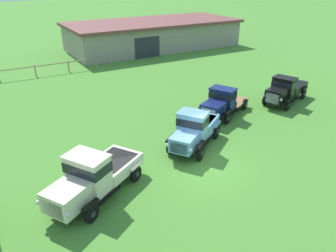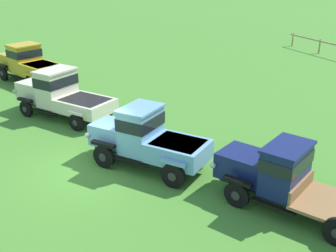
{
  "view_description": "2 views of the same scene",
  "coord_description": "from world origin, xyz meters",
  "px_view_note": "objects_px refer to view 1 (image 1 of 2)",
  "views": [
    {
      "loc": [
        -9.27,
        -11.98,
        9.38
      ],
      "look_at": [
        -0.36,
        3.29,
        1.0
      ],
      "focal_mm": 35.0,
      "sensor_mm": 36.0,
      "label": 1
    },
    {
      "loc": [
        13.5,
        -3.41,
        7.32
      ],
      "look_at": [
        -0.36,
        3.29,
        1.0
      ],
      "focal_mm": 45.0,
      "sensor_mm": 36.0,
      "label": 2
    }
  ],
  "objects_px": {
    "farm_shed": "(153,34)",
    "vintage_truck_midrow_center": "(194,129)",
    "vintage_truck_far_side": "(221,103)",
    "vintage_truck_back_of_row": "(285,89)",
    "vintage_truck_second_in_line": "(93,176)"
  },
  "relations": [
    {
      "from": "farm_shed",
      "to": "vintage_truck_midrow_center",
      "type": "bearing_deg",
      "value": -113.09
    },
    {
      "from": "vintage_truck_midrow_center",
      "to": "vintage_truck_far_side",
      "type": "distance_m",
      "value": 4.88
    },
    {
      "from": "farm_shed",
      "to": "vintage_truck_far_side",
      "type": "distance_m",
      "value": 23.97
    },
    {
      "from": "vintage_truck_midrow_center",
      "to": "vintage_truck_back_of_row",
      "type": "distance_m",
      "value": 10.48
    },
    {
      "from": "farm_shed",
      "to": "vintage_truck_far_side",
      "type": "relative_size",
      "value": 4.27
    },
    {
      "from": "farm_shed",
      "to": "vintage_truck_midrow_center",
      "type": "height_order",
      "value": "farm_shed"
    },
    {
      "from": "vintage_truck_midrow_center",
      "to": "vintage_truck_back_of_row",
      "type": "height_order",
      "value": "vintage_truck_midrow_center"
    },
    {
      "from": "farm_shed",
      "to": "vintage_truck_second_in_line",
      "type": "distance_m",
      "value": 32.41
    },
    {
      "from": "vintage_truck_far_side",
      "to": "vintage_truck_back_of_row",
      "type": "bearing_deg",
      "value": -2.64
    },
    {
      "from": "vintage_truck_second_in_line",
      "to": "vintage_truck_far_side",
      "type": "height_order",
      "value": "vintage_truck_second_in_line"
    },
    {
      "from": "vintage_truck_second_in_line",
      "to": "vintage_truck_midrow_center",
      "type": "relative_size",
      "value": 1.16
    },
    {
      "from": "farm_shed",
      "to": "vintage_truck_second_in_line",
      "type": "height_order",
      "value": "farm_shed"
    },
    {
      "from": "farm_shed",
      "to": "vintage_truck_second_in_line",
      "type": "xyz_separation_m",
      "value": [
        -17.53,
        -27.26,
        -0.67
      ]
    },
    {
      "from": "vintage_truck_midrow_center",
      "to": "vintage_truck_far_side",
      "type": "xyz_separation_m",
      "value": [
        4.09,
        2.65,
        -0.06
      ]
    },
    {
      "from": "vintage_truck_second_in_line",
      "to": "vintage_truck_far_side",
      "type": "relative_size",
      "value": 1.03
    }
  ]
}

